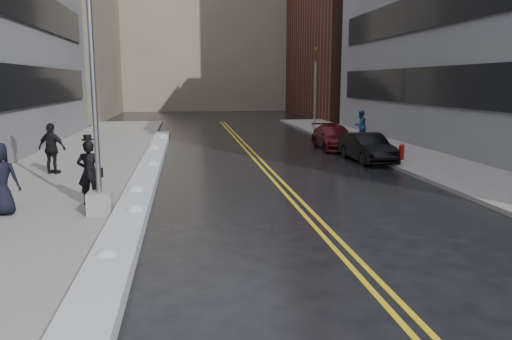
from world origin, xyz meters
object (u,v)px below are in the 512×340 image
object	(u,v)px
lamppost	(96,127)
pedestrian_fedora	(89,172)
pedestrian_d	(52,149)
pedestrian_east	(360,125)
traffic_signal	(315,86)
pedestrian_c	(0,179)
car_black	(367,148)
car_maroon	(334,137)
fire_hydrant	(402,151)

from	to	relation	value
lamppost	pedestrian_fedora	size ratio (longest dim) A/B	4.00
pedestrian_fedora	pedestrian_d	size ratio (longest dim) A/B	0.95
pedestrian_d	pedestrian_east	xyz separation A→B (m)	(15.88, 9.25, -0.08)
traffic_signal	pedestrian_east	bearing A→B (deg)	-78.63
pedestrian_d	pedestrian_east	size ratio (longest dim) A/B	1.09
pedestrian_fedora	pedestrian_c	bearing A→B (deg)	21.72
car_black	pedestrian_c	bearing A→B (deg)	-151.44
pedestrian_east	car_black	size ratio (longest dim) A/B	0.45
pedestrian_east	pedestrian_fedora	bearing A→B (deg)	24.68
pedestrian_fedora	pedestrian_d	world-z (taller)	pedestrian_d
traffic_signal	car_black	size ratio (longest dim) A/B	1.47
pedestrian_east	car_black	distance (m)	7.61
car_black	car_maroon	world-z (taller)	car_black
traffic_signal	pedestrian_east	size ratio (longest dim) A/B	3.28
fire_hydrant	pedestrian_east	bearing A→B (deg)	84.36
traffic_signal	car_maroon	world-z (taller)	traffic_signal
lamppost	pedestrian_east	bearing A→B (deg)	50.28
fire_hydrant	car_black	world-z (taller)	car_black
traffic_signal	pedestrian_fedora	distance (m)	24.30
traffic_signal	pedestrian_d	distance (m)	21.44
pedestrian_east	car_maroon	world-z (taller)	pedestrian_east
car_maroon	car_black	bearing A→B (deg)	-85.46
pedestrian_c	fire_hydrant	bearing A→B (deg)	-151.53
car_maroon	pedestrian_fedora	bearing A→B (deg)	-130.76
pedestrian_c	car_maroon	size ratio (longest dim) A/B	0.44
traffic_signal	pedestrian_d	xyz separation A→B (m)	(-14.61, -15.53, -2.25)
lamppost	car_maroon	distance (m)	16.95
fire_hydrant	pedestrian_east	xyz separation A→B (m)	(0.76, 7.72, 0.51)
pedestrian_fedora	fire_hydrant	bearing A→B (deg)	-152.39
lamppost	pedestrian_fedora	world-z (taller)	lamppost
lamppost	pedestrian_d	bearing A→B (deg)	113.51
pedestrian_c	lamppost	bearing A→B (deg)	175.60
car_maroon	fire_hydrant	bearing A→B (deg)	-69.52
lamppost	traffic_signal	bearing A→B (deg)	61.79
fire_hydrant	pedestrian_d	world-z (taller)	pedestrian_d
fire_hydrant	traffic_signal	bearing A→B (deg)	92.05
fire_hydrant	pedestrian_fedora	size ratio (longest dim) A/B	0.38
pedestrian_fedora	pedestrian_east	distance (m)	19.88
traffic_signal	pedestrian_fedora	xyz separation A→B (m)	(-12.25, -20.86, -2.30)
lamppost	car_black	world-z (taller)	lamppost
traffic_signal	pedestrian_c	distance (m)	26.19
fire_hydrant	car_black	bearing A→B (deg)	162.61
pedestrian_c	car_black	distance (m)	15.75
fire_hydrant	car_maroon	size ratio (longest dim) A/B	0.16
fire_hydrant	pedestrian_fedora	xyz separation A→B (m)	(-12.75, -6.86, 0.55)
fire_hydrant	pedestrian_c	xyz separation A→B (m)	(-14.92, -7.75, 0.60)
lamppost	traffic_signal	world-z (taller)	lamppost
lamppost	pedestrian_c	xyz separation A→B (m)	(-2.62, 0.25, -1.39)
pedestrian_c	pedestrian_d	bearing A→B (deg)	-87.20
pedestrian_fedora	car_maroon	size ratio (longest dim) A/B	0.42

